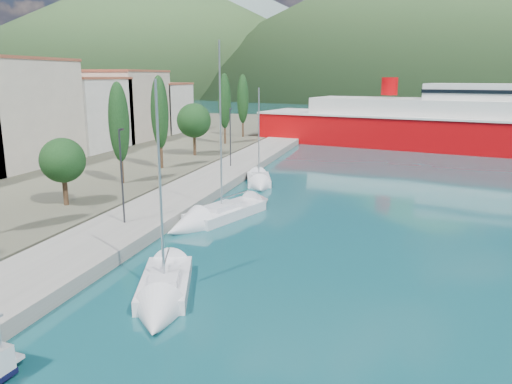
% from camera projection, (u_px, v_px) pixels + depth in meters
% --- Properties ---
extents(ground, '(1400.00, 1400.00, 0.00)m').
position_uv_depth(ground, '(366.00, 116.00, 129.18)').
color(ground, '#144D55').
extents(quay, '(5.00, 88.00, 0.80)m').
position_uv_depth(quay, '(193.00, 190.00, 43.24)').
color(quay, gray).
rests_on(quay, ground).
extents(town_buildings, '(9.20, 69.20, 11.30)m').
position_uv_depth(town_buildings, '(45.00, 116.00, 58.33)').
color(town_buildings, beige).
rests_on(town_buildings, land_strip).
extents(tree_row, '(4.10, 61.50, 9.96)m').
position_uv_depth(tree_row, '(156.00, 121.00, 50.18)').
color(tree_row, '#47301E').
rests_on(tree_row, land_strip).
extents(lamp_posts, '(0.15, 42.85, 6.06)m').
position_uv_depth(lamp_posts, '(125.00, 172.00, 32.02)').
color(lamp_posts, '#2D2D33').
rests_on(lamp_posts, quay).
extents(sailboat_near, '(4.63, 7.85, 10.83)m').
position_uv_depth(sailboat_near, '(161.00, 301.00, 22.17)').
color(sailboat_near, silver).
rests_on(sailboat_near, ground).
extents(sailboat_mid, '(5.53, 9.58, 13.39)m').
position_uv_depth(sailboat_mid, '(205.00, 220.00, 34.62)').
color(sailboat_mid, silver).
rests_on(sailboat_mid, ground).
extents(sailboat_far, '(4.09, 7.06, 9.88)m').
position_uv_depth(sailboat_far, '(259.00, 184.00, 46.55)').
color(sailboat_far, silver).
rests_on(sailboat_far, ground).
extents(ferry, '(53.81, 22.77, 10.46)m').
position_uv_depth(ferry, '(440.00, 126.00, 70.78)').
color(ferry, '#B90509').
rests_on(ferry, ground).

